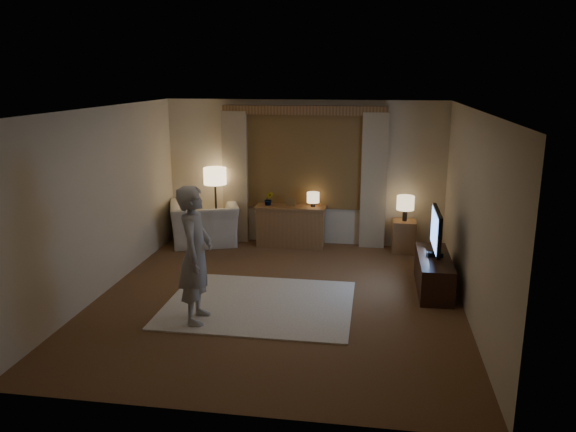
% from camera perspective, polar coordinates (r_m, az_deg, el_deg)
% --- Properties ---
extents(room, '(5.04, 5.54, 2.64)m').
position_cam_1_polar(room, '(7.95, -0.41, 1.88)').
color(room, brown).
rests_on(room, ground).
extents(rug, '(2.50, 2.00, 0.02)m').
position_cam_1_polar(rug, '(7.70, -2.94, -8.92)').
color(rug, '#F6E8CF').
rests_on(rug, floor).
extents(sideboard, '(1.20, 0.40, 0.70)m').
position_cam_1_polar(sideboard, '(10.13, 0.28, -1.12)').
color(sideboard, brown).
rests_on(sideboard, floor).
extents(picture_frame, '(0.16, 0.02, 0.20)m').
position_cam_1_polar(picture_frame, '(10.02, 0.29, 1.36)').
color(picture_frame, brown).
rests_on(picture_frame, sideboard).
extents(plant, '(0.17, 0.13, 0.30)m').
position_cam_1_polar(plant, '(10.08, -1.96, 1.71)').
color(plant, '#999999').
rests_on(plant, sideboard).
extents(table_lamp_sideboard, '(0.22, 0.22, 0.30)m').
position_cam_1_polar(table_lamp_sideboard, '(9.95, 2.57, 1.83)').
color(table_lamp_sideboard, black).
rests_on(table_lamp_sideboard, sideboard).
extents(floor_lamp, '(0.41, 0.41, 1.40)m').
position_cam_1_polar(floor_lamp, '(10.19, -7.42, 3.63)').
color(floor_lamp, black).
rests_on(floor_lamp, floor).
extents(armchair, '(1.47, 1.38, 0.77)m').
position_cam_1_polar(armchair, '(10.33, -8.48, -0.78)').
color(armchair, beige).
rests_on(armchair, floor).
extents(side_table, '(0.40, 0.40, 0.56)m').
position_cam_1_polar(side_table, '(10.01, 11.67, -2.03)').
color(side_table, brown).
rests_on(side_table, floor).
extents(table_lamp_side, '(0.30, 0.30, 0.44)m').
position_cam_1_polar(table_lamp_side, '(9.87, 11.84, 1.25)').
color(table_lamp_side, black).
rests_on(table_lamp_side, side_table).
extents(tv_stand, '(0.45, 1.40, 0.50)m').
position_cam_1_polar(tv_stand, '(8.39, 14.56, -5.63)').
color(tv_stand, black).
rests_on(tv_stand, floor).
extents(tv, '(0.23, 0.94, 0.68)m').
position_cam_1_polar(tv, '(8.20, 14.82, -1.51)').
color(tv, black).
rests_on(tv, tv_stand).
extents(person, '(0.46, 0.66, 1.73)m').
position_cam_1_polar(person, '(6.99, -9.37, -3.90)').
color(person, gray).
rests_on(person, rug).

